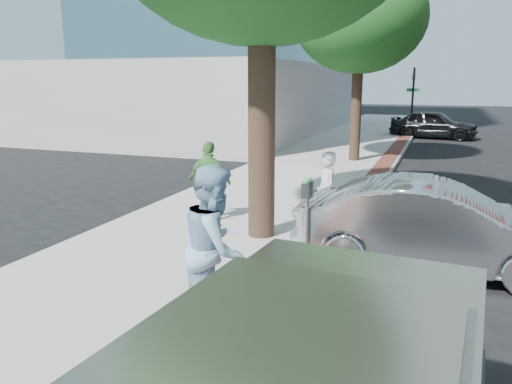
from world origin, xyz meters
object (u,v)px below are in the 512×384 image
at_px(parking_meter, 307,203).
at_px(sedan_silver, 435,227).
at_px(person_officer, 216,248).
at_px(person_green, 210,181).
at_px(bg_car, 434,124).
at_px(person_gray, 326,194).

height_order(parking_meter, sedan_silver, parking_meter).
xyz_separation_m(parking_meter, person_officer, (-0.48, -2.49, -0.03)).
bearing_deg(person_green, bg_car, -97.72).
height_order(person_green, bg_car, person_green).
bearing_deg(person_gray, person_officer, -35.78).
bearing_deg(bg_car, person_gray, -177.17).
bearing_deg(sedan_silver, person_green, 77.16).
relative_size(parking_meter, sedan_silver, 0.32).
height_order(person_gray, sedan_silver, person_gray).
distance_m(person_gray, person_officer, 4.24).
height_order(parking_meter, person_green, person_green).
relative_size(parking_meter, person_green, 0.85).
height_order(person_green, sedan_silver, person_green).
height_order(person_officer, sedan_silver, person_officer).
height_order(person_officer, bg_car, person_officer).
distance_m(person_officer, person_green, 4.88).
bearing_deg(person_green, parking_meter, 149.28).
bearing_deg(person_officer, parking_meter, -25.97).
relative_size(person_officer, sedan_silver, 0.45).
bearing_deg(person_officer, person_gray, -20.65).
bearing_deg(sedan_silver, person_gray, 66.88).
distance_m(person_officer, sedan_silver, 4.20).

